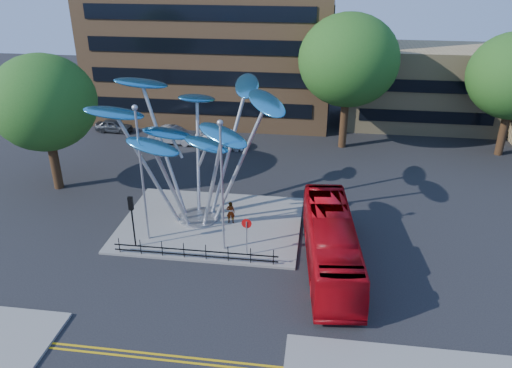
# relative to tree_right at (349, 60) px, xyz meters

# --- Properties ---
(ground) EXTENTS (120.00, 120.00, 0.00)m
(ground) POSITION_rel_tree_right_xyz_m (-8.00, -22.00, -8.04)
(ground) COLOR black
(ground) RESTS_ON ground
(traffic_island) EXTENTS (12.00, 9.00, 0.15)m
(traffic_island) POSITION_rel_tree_right_xyz_m (-9.00, -16.00, -7.96)
(traffic_island) COLOR slate
(traffic_island) RESTS_ON ground
(double_yellow_near) EXTENTS (40.00, 0.12, 0.01)m
(double_yellow_near) POSITION_rel_tree_right_xyz_m (-8.00, -28.00, -8.03)
(double_yellow_near) COLOR gold
(double_yellow_near) RESTS_ON ground
(double_yellow_far) EXTENTS (40.00, 0.12, 0.01)m
(double_yellow_far) POSITION_rel_tree_right_xyz_m (-8.00, -28.30, -8.03)
(double_yellow_far) COLOR gold
(double_yellow_far) RESTS_ON ground
(low_building_near) EXTENTS (15.00, 8.00, 8.00)m
(low_building_near) POSITION_rel_tree_right_xyz_m (8.00, 8.00, -4.04)
(low_building_near) COLOR tan
(low_building_near) RESTS_ON ground
(tree_right) EXTENTS (8.80, 8.80, 12.11)m
(tree_right) POSITION_rel_tree_right_xyz_m (0.00, 0.00, 0.00)
(tree_right) COLOR black
(tree_right) RESTS_ON ground
(tree_left) EXTENTS (7.60, 7.60, 10.32)m
(tree_left) POSITION_rel_tree_right_xyz_m (-22.00, -12.00, -1.24)
(tree_left) COLOR black
(tree_left) RESTS_ON ground
(leaf_sculpture) EXTENTS (12.72, 9.54, 9.51)m
(leaf_sculpture) POSITION_rel_tree_right_xyz_m (-10.07, -15.32, -1.16)
(leaf_sculpture) COLOR #9EA0A5
(leaf_sculpture) RESTS_ON traffic_island
(street_lamp_left) EXTENTS (0.36, 0.36, 8.80)m
(street_lamp_left) POSITION_rel_tree_right_xyz_m (-12.50, -18.50, -2.68)
(street_lamp_left) COLOR #9EA0A5
(street_lamp_left) RESTS_ON traffic_island
(street_lamp_right) EXTENTS (0.36, 0.36, 8.30)m
(street_lamp_right) POSITION_rel_tree_right_xyz_m (-7.50, -19.00, -2.94)
(street_lamp_right) COLOR #9EA0A5
(street_lamp_right) RESTS_ON traffic_island
(traffic_light_island) EXTENTS (0.28, 0.18, 3.42)m
(traffic_light_island) POSITION_rel_tree_right_xyz_m (-13.00, -19.50, -5.42)
(traffic_light_island) COLOR black
(traffic_light_island) RESTS_ON traffic_island
(no_entry_sign_island) EXTENTS (0.60, 0.10, 2.45)m
(no_entry_sign_island) POSITION_rel_tree_right_xyz_m (-6.00, -19.48, -6.22)
(no_entry_sign_island) COLOR #9EA0A5
(no_entry_sign_island) RESTS_ON traffic_island
(pedestrian_railing_front) EXTENTS (10.00, 0.06, 1.00)m
(pedestrian_railing_front) POSITION_rel_tree_right_xyz_m (-9.00, -20.30, -7.48)
(pedestrian_railing_front) COLOR black
(pedestrian_railing_front) RESTS_ON traffic_island
(red_bus) EXTENTS (3.69, 11.27, 3.08)m
(red_bus) POSITION_rel_tree_right_xyz_m (-1.05, -19.75, -6.50)
(red_bus) COLOR #A60710
(red_bus) RESTS_ON ground
(pedestrian) EXTENTS (0.60, 0.42, 1.57)m
(pedestrian) POSITION_rel_tree_right_xyz_m (-7.67, -15.81, -7.10)
(pedestrian) COLOR gray
(pedestrian) RESTS_ON traffic_island
(parked_car_left) EXTENTS (3.82, 1.72, 1.27)m
(parked_car_left) POSITION_rel_tree_right_xyz_m (-22.82, 1.00, -7.40)
(parked_car_left) COLOR #3F4246
(parked_car_left) RESTS_ON ground
(parked_car_mid) EXTENTS (4.90, 2.13, 1.57)m
(parked_car_mid) POSITION_rel_tree_right_xyz_m (-15.89, -1.23, -7.25)
(parked_car_mid) COLOR #ABADB3
(parked_car_mid) RESTS_ON ground
(parked_car_right) EXTENTS (4.90, 2.22, 1.39)m
(parked_car_right) POSITION_rel_tree_right_xyz_m (-11.07, -1.74, -7.34)
(parked_car_right) COLOR silver
(parked_car_right) RESTS_ON ground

